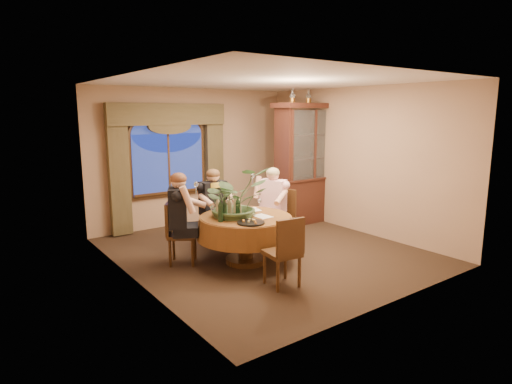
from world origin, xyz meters
TOP-DOWN VIEW (x-y plane):
  - floor at (0.00, 0.00)m, footprint 5.00×5.00m
  - wall_back at (0.00, 2.50)m, footprint 4.50×0.00m
  - wall_right at (2.25, 0.00)m, footprint 0.00×5.00m
  - ceiling at (0.00, 0.00)m, footprint 5.00×5.00m
  - window at (-0.60, 2.43)m, footprint 1.62×0.10m
  - arched_transom at (-0.60, 2.43)m, footprint 1.60×0.06m
  - drapery_left at (-1.63, 2.38)m, footprint 0.38×0.14m
  - drapery_right at (0.43, 2.38)m, footprint 0.38×0.14m
  - swag_valance at (-0.60, 2.35)m, footprint 2.45×0.16m
  - dining_table at (-0.58, -0.25)m, footprint 1.89×1.89m
  - china_cabinet at (1.96, 1.12)m, footprint 1.54×0.60m
  - oil_lamp_left at (1.52, 1.12)m, footprint 0.11×0.11m
  - oil_lamp_center at (1.96, 1.12)m, footprint 0.11×0.11m
  - oil_lamp_right at (2.39, 1.12)m, footprint 0.11×0.11m
  - chair_right at (0.44, 0.16)m, footprint 0.55×0.55m
  - chair_back_right at (-0.48, 0.82)m, footprint 0.46×0.46m
  - chair_back at (-1.39, 0.30)m, footprint 0.58×0.58m
  - chair_front_left at (-0.70, -1.28)m, footprint 0.47×0.47m
  - person_pink at (0.35, 0.24)m, footprint 0.63×0.65m
  - person_back at (-1.48, 0.23)m, footprint 0.66×0.68m
  - person_scarf at (-0.59, 0.72)m, footprint 0.50×0.46m
  - stoneware_vase at (-0.66, -0.14)m, footprint 0.14×0.14m
  - centerpiece_plant at (-0.70, -0.15)m, footprint 1.02×1.13m
  - olive_bowl at (-0.49, -0.27)m, footprint 0.15×0.15m
  - cheese_platter at (-0.78, -0.68)m, footprint 0.40×0.40m
  - wine_bottle_0 at (-1.08, -0.34)m, footprint 0.07×0.07m
  - wine_bottle_1 at (-0.99, -0.30)m, footprint 0.07×0.07m
  - wine_bottle_2 at (-0.75, -0.29)m, footprint 0.07×0.07m
  - wine_bottle_3 at (-0.91, -0.02)m, footprint 0.07×0.07m
  - wine_bottle_4 at (-0.83, -0.19)m, footprint 0.07×0.07m
  - wine_bottle_5 at (-1.01, -0.14)m, footprint 0.07×0.07m
  - tasting_paper_0 at (-0.40, -0.44)m, footprint 0.22×0.31m
  - tasting_paper_1 at (-0.25, 0.02)m, footprint 0.28×0.34m
  - tasting_paper_2 at (-0.69, -0.54)m, footprint 0.32×0.36m
  - wine_glass_person_pink at (-0.14, -0.01)m, footprint 0.07×0.07m
  - wine_glass_person_back at (-1.03, -0.01)m, footprint 0.07×0.07m
  - wine_glass_person_scarf at (-0.58, 0.25)m, footprint 0.07×0.07m

SIDE VIEW (x-z plane):
  - floor at x=0.00m, z-range 0.00..0.00m
  - dining_table at x=-0.58m, z-range 0.00..0.75m
  - chair_right at x=0.44m, z-range 0.00..0.96m
  - chair_back_right at x=-0.48m, z-range 0.00..0.96m
  - chair_back at x=-1.39m, z-range 0.00..0.96m
  - chair_front_left at x=-0.70m, z-range 0.00..0.96m
  - person_scarf at x=-0.59m, z-range 0.00..1.38m
  - person_pink at x=0.35m, z-range 0.00..1.38m
  - person_back at x=-1.48m, z-range 0.00..1.44m
  - tasting_paper_0 at x=-0.40m, z-range 0.75..0.76m
  - tasting_paper_1 at x=-0.25m, z-range 0.75..0.76m
  - tasting_paper_2 at x=-0.69m, z-range 0.75..0.76m
  - cheese_platter at x=-0.78m, z-range 0.75..0.77m
  - olive_bowl at x=-0.49m, z-range 0.75..0.80m
  - wine_glass_person_pink at x=-0.14m, z-range 0.75..0.93m
  - wine_glass_person_back at x=-1.03m, z-range 0.75..0.93m
  - wine_glass_person_scarf at x=-0.58m, z-range 0.75..0.93m
  - stoneware_vase at x=-0.66m, z-range 0.75..1.01m
  - wine_bottle_0 at x=-1.08m, z-range 0.75..1.08m
  - wine_bottle_1 at x=-0.99m, z-range 0.75..1.08m
  - wine_bottle_2 at x=-0.75m, z-range 0.75..1.08m
  - wine_bottle_3 at x=-0.91m, z-range 0.75..1.08m
  - wine_bottle_4 at x=-0.83m, z-range 0.75..1.08m
  - wine_bottle_5 at x=-1.01m, z-range 0.75..1.08m
  - drapery_left at x=-1.63m, z-range 0.02..2.34m
  - drapery_right at x=0.43m, z-range 0.02..2.34m
  - china_cabinet at x=1.96m, z-range 0.00..2.50m
  - window at x=-0.60m, z-range 0.64..1.96m
  - centerpiece_plant at x=-0.70m, z-range 0.95..1.83m
  - wall_back at x=0.00m, z-range -0.85..3.65m
  - wall_right at x=2.25m, z-range -1.10..3.90m
  - arched_transom at x=-0.60m, z-range 1.86..2.30m
  - swag_valance at x=-0.60m, z-range 2.07..2.49m
  - oil_lamp_left at x=1.52m, z-range 2.50..2.84m
  - oil_lamp_center at x=1.96m, z-range 2.50..2.84m
  - oil_lamp_right at x=2.39m, z-range 2.50..2.84m
  - ceiling at x=0.00m, z-range 2.80..2.80m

